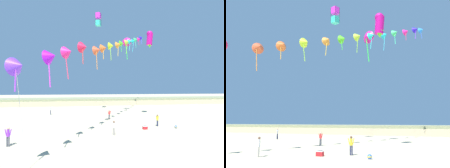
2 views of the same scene
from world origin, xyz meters
TOP-DOWN VIEW (x-y plane):
  - ground_plane at (0.00, 0.00)m, footprint 240.00×240.00m
  - dune_ridge at (0.00, 40.76)m, footprint 120.00×11.70m
  - person_near_left at (4.28, 7.58)m, footprint 0.52×0.31m
  - person_near_right at (-11.70, 20.41)m, footprint 0.23×0.59m
  - person_mid_center at (-2.24, 4.16)m, footprint 0.40×0.47m
  - person_far_left at (-12.01, 2.09)m, footprint 0.61×0.24m
  - person_far_right at (-1.31, 13.79)m, footprint 0.55×0.21m
  - kite_banner_string at (0.52, 13.60)m, footprint 20.69×36.39m
  - large_kite_low_lead at (-2.50, 21.46)m, footprint 1.30×1.30m
  - large_kite_mid_trail at (3.07, 19.58)m, footprint 1.90×1.37m
  - large_kite_high_solo at (5.78, 14.01)m, footprint 1.42×1.27m
  - beach_cooler at (2.07, 6.26)m, footprint 0.58×0.41m
  - beach_ball at (6.14, 6.15)m, footprint 0.36×0.36m

SIDE VIEW (x-z plane):
  - ground_plane at x=0.00m, z-range 0.00..0.00m
  - beach_ball at x=6.14m, z-range 0.00..0.36m
  - beach_cooler at x=2.07m, z-range -0.02..0.45m
  - person_far_right at x=-1.31m, z-range 0.12..1.68m
  - person_mid_center at x=-2.24m, z-range 0.12..1.68m
  - person_near_left at x=4.28m, z-range 0.12..1.69m
  - dune_ridge at x=0.00m, z-range -0.01..1.91m
  - person_near_right at x=-11.70m, z-range 0.13..1.82m
  - person_far_left at x=-12.01m, z-range 0.14..1.87m
  - kite_banner_string at x=0.52m, z-range 2.84..22.21m
  - large_kite_high_solo at x=5.78m, z-range 12.18..15.14m
  - large_kite_mid_trail at x=3.07m, z-range 12.17..16.68m
  - large_kite_low_lead at x=-2.50m, z-range 18.05..20.71m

